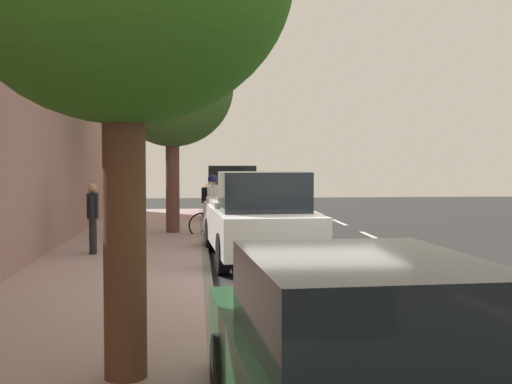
{
  "coord_description": "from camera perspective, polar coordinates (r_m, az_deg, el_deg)",
  "views": [
    {
      "loc": [
        2.11,
        11.2,
        2.19
      ],
      "look_at": [
        0.43,
        -7.51,
        1.29
      ],
      "focal_mm": 46.92,
      "sensor_mm": 36.0,
      "label": 1
    }
  ],
  "objects": [
    {
      "name": "cyclist_with_backpack",
      "position": [
        19.1,
        -3.81,
        -0.57
      ],
      "size": [
        0.47,
        0.61,
        1.78
      ],
      "color": "#C6B284",
      "rests_on": "ground"
    },
    {
      "name": "pedestrian_on_phone",
      "position": [
        15.1,
        -13.75,
        -1.85
      ],
      "size": [
        0.26,
        0.62,
        1.56
      ],
      "color": "black",
      "rests_on": "sidewalk"
    },
    {
      "name": "curb_edge",
      "position": [
        11.4,
        -4.11,
        -8.0
      ],
      "size": [
        0.16,
        34.33,
        0.13
      ],
      "primitive_type": "cube",
      "color": "gray",
      "rests_on": "ground"
    },
    {
      "name": "parked_sedan_green_mid",
      "position": [
        4.85,
        9.04,
        -14.49
      ],
      "size": [
        2.05,
        4.5,
        1.52
      ],
      "color": "#1E512D",
      "rests_on": "ground"
    },
    {
      "name": "parked_pickup_white_second",
      "position": [
        14.37,
        0.15,
        -2.4
      ],
      "size": [
        2.25,
        5.4,
        1.95
      ],
      "color": "white",
      "rests_on": "ground"
    },
    {
      "name": "street_tree_near_cyclist",
      "position": [
        19.28,
        -7.17,
        8.85
      ],
      "size": [
        3.48,
        3.48,
        5.86
      ],
      "color": "brown",
      "rests_on": "sidewalk"
    },
    {
      "name": "bicycle_at_curb",
      "position": [
        18.71,
        -3.09,
        -2.8
      ],
      "size": [
        1.77,
        0.46,
        0.78
      ],
      "color": "black",
      "rests_on": "ground"
    },
    {
      "name": "lane_stripe_bike_edge",
      "position": [
        11.53,
        3.29,
        -8.19
      ],
      "size": [
        0.12,
        34.33,
        0.01
      ],
      "primitive_type": "cube",
      "color": "white",
      "rests_on": "ground"
    },
    {
      "name": "sidewalk",
      "position": [
        11.51,
        -13.07,
        -7.96
      ],
      "size": [
        3.39,
        34.33,
        0.13
      ],
      "primitive_type": "cube",
      "color": "#AE9393",
      "rests_on": "ground"
    },
    {
      "name": "parked_suv_red_nearest",
      "position": [
        24.82,
        -2.16,
        0.05
      ],
      "size": [
        2.01,
        4.72,
        1.99
      ],
      "color": "maroon",
      "rests_on": "ground"
    },
    {
      "name": "ground",
      "position": [
        11.6,
        5.5,
        -8.14
      ],
      "size": [
        54.93,
        54.93,
        0.0
      ],
      "primitive_type": "plane",
      "color": "#2C2C2C"
    },
    {
      "name": "lane_stripe_centre",
      "position": [
        13.7,
        16.54,
        -6.55
      ],
      "size": [
        0.14,
        31.6,
        0.01
      ],
      "color": "white",
      "rests_on": "ground"
    }
  ]
}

